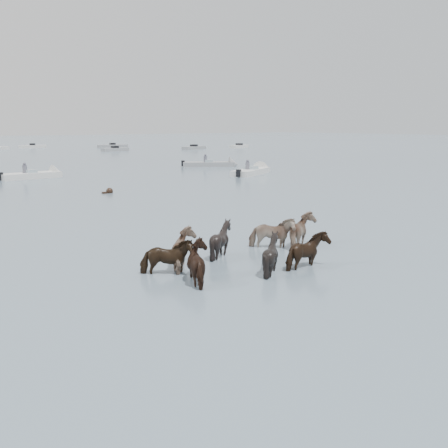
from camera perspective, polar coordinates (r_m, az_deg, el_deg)
ground at (r=15.24m, az=1.73°, el=-5.23°), size 400.00×400.00×0.00m
pony_herd at (r=15.97m, az=2.20°, el=-2.81°), size 7.45×3.85×1.44m
swimming_pony at (r=33.15m, az=-12.81°, el=3.58°), size 0.72×0.44×0.44m
motorboat_c at (r=44.32m, az=-20.04°, el=5.19°), size 5.41×2.07×1.92m
motorboat_d at (r=45.38m, az=3.42°, el=5.95°), size 6.03×4.14×1.92m
motorboat_e at (r=53.20m, az=-0.90°, el=6.73°), size 5.73×4.39×1.92m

